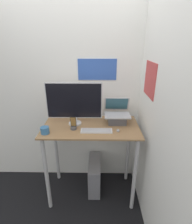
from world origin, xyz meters
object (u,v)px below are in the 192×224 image
object	(u,v)px
cell_phone	(73,126)
laptop	(117,116)
keyboard	(96,131)
mouse	(118,131)
computer_tower	(95,174)
monitor	(74,103)

from	to	relation	value
cell_phone	laptop	bearing A→B (deg)	18.69
keyboard	mouse	size ratio (longest dim) A/B	6.13
laptop	computer_tower	size ratio (longest dim) A/B	0.62
monitor	computer_tower	bearing A→B (deg)	8.84
mouse	computer_tower	xyz separation A→B (m)	(-0.27, 0.23, -0.83)
monitor	mouse	world-z (taller)	monitor
keyboard	cell_phone	distance (m)	0.27
monitor	mouse	xyz separation A→B (m)	(0.51, -0.19, -0.26)
mouse	cell_phone	world-z (taller)	cell_phone
monitor	keyboard	bearing A→B (deg)	-35.31
monitor	cell_phone	world-z (taller)	monitor
mouse	computer_tower	bearing A→B (deg)	140.19
laptop	cell_phone	size ratio (longest dim) A/B	2.01
laptop	computer_tower	xyz separation A→B (m)	(-0.28, -0.00, -0.90)
laptop	cell_phone	world-z (taller)	laptop
computer_tower	cell_phone	bearing A→B (deg)	-143.95
keyboard	mouse	world-z (taller)	mouse
keyboard	cell_phone	xyz separation A→B (m)	(-0.27, 0.05, 0.03)
mouse	cell_phone	xyz separation A→B (m)	(-0.51, 0.05, 0.03)
monitor	keyboard	distance (m)	0.42
cell_phone	computer_tower	size ratio (longest dim) A/B	0.31
laptop	cell_phone	bearing A→B (deg)	-161.31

